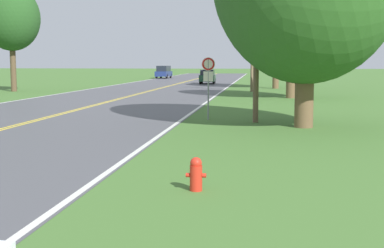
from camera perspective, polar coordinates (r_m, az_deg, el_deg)
fire_hydrant at (r=10.93m, az=0.43°, el=-5.32°), size 0.42×0.26×0.69m
traffic_sign at (r=24.00m, az=1.75°, el=5.50°), size 0.60×0.10×2.81m
utility_pole_midground at (r=23.23m, az=6.90°, el=9.21°), size 1.80×0.24×7.04m
utility_pole_far at (r=47.22m, az=6.44°, el=8.67°), size 1.80×0.24×8.29m
tree_left_verge at (r=53.13m, az=9.03°, el=11.32°), size 6.11×6.11×10.54m
tree_mid_treeline at (r=39.37m, az=10.64°, el=11.00°), size 6.72×6.72×9.54m
tree_right_cluster at (r=49.84m, az=-18.72°, el=10.63°), size 4.94×4.94×9.23m
car_dark_green_van_mid_far at (r=63.55m, az=1.67°, el=5.11°), size 1.88×4.05×1.67m
car_dark_blue_suv_receding at (r=84.36m, az=-3.04°, el=5.58°), size 2.02×4.63×1.96m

